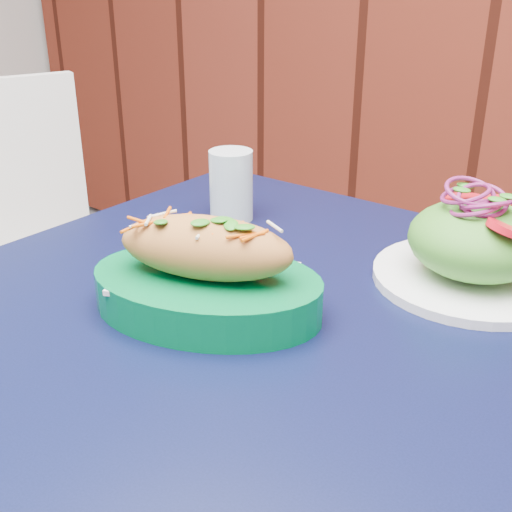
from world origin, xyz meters
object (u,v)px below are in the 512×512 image
Objects in this scene: chair_left at (18,272)px; banh_mi_basket at (206,275)px; cafe_table at (263,372)px; salad_plate at (476,246)px.

banh_mi_basket is (0.70, -0.15, 0.27)m from chair_left.
cafe_table is 0.30m from salad_plate.
salad_plate reaches higher than banh_mi_basket.
salad_plate reaches higher than cafe_table.
chair_left is 0.77m from banh_mi_basket.
banh_mi_basket is 1.29× the size of salad_plate.
chair_left reaches higher than banh_mi_basket.
salad_plate is at bearing 29.79° from banh_mi_basket.
salad_plate is (0.20, 0.26, 0.00)m from banh_mi_basket.
chair_left is at bearing -173.18° from salad_plate.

